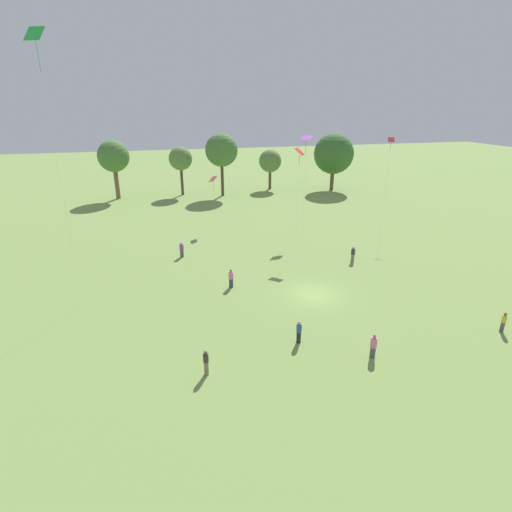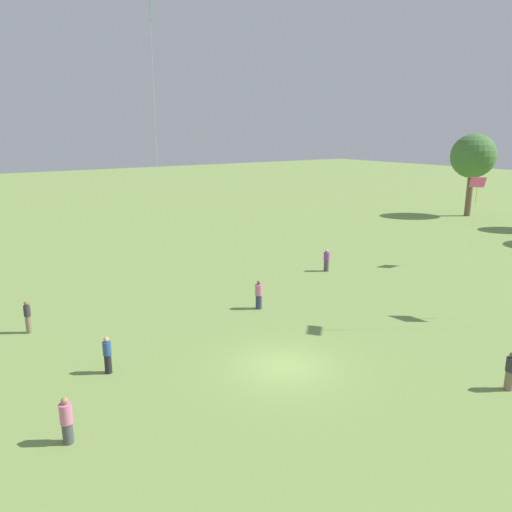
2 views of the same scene
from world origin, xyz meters
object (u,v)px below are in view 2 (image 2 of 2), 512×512
object	(u,v)px
person_5	(510,371)
kite_4	(478,184)
person_2	(67,421)
person_0	(259,295)
person_3	(107,355)
person_1	(28,317)
person_6	(326,260)

from	to	relation	value
person_5	kite_4	size ratio (longest dim) A/B	0.24
person_5	person_2	bearing A→B (deg)	46.82
kite_4	person_0	bearing A→B (deg)	88.79
kite_4	person_3	bearing A→B (deg)	95.94
person_1	person_2	size ratio (longest dim) A/B	1.02
person_6	person_1	bearing A→B (deg)	90.76
person_0	person_3	bearing A→B (deg)	-156.08
person_0	person_6	distance (m)	9.65
person_0	person_3	world-z (taller)	person_0
person_3	person_6	distance (m)	20.11
person_0	person_6	xyz separation A→B (m)	(-3.74, 8.90, -0.03)
person_6	person_5	bearing A→B (deg)	162.30
person_0	person_6	bearing A→B (deg)	30.96
person_5	person_6	xyz separation A→B (m)	(-17.45, 6.01, 0.01)
person_1	person_3	bearing A→B (deg)	54.84
person_5	kite_4	bearing A→B (deg)	-73.58
person_1	person_0	bearing A→B (deg)	110.92
person_1	person_6	world-z (taller)	person_1
person_5	kite_4	distance (m)	21.10
person_3	person_6	size ratio (longest dim) A/B	1.00
person_2	person_3	bearing A→B (deg)	72.90
person_2	person_3	xyz separation A→B (m)	(-4.19, 2.83, 0.01)
person_2	person_3	size ratio (longest dim) A/B	1.01
person_0	kite_4	bearing A→B (deg)	3.59
person_1	person_6	xyz separation A→B (m)	(0.21, 20.92, -0.05)
person_2	kite_4	bearing A→B (deg)	26.69
person_3	person_5	distance (m)	16.94
person_0	person_1	size ratio (longest dim) A/B	1.00
person_1	person_3	xyz separation A→B (m)	(6.79, 1.92, -0.03)
person_2	kite_4	xyz separation A→B (m)	(-5.49, 32.13, 5.54)
person_3	kite_4	world-z (taller)	kite_4
person_2	person_6	distance (m)	24.35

